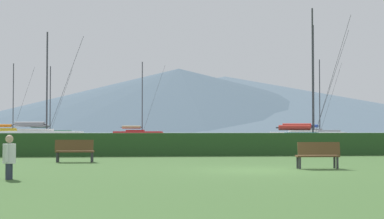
{
  "coord_description": "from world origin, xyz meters",
  "views": [
    {
      "loc": [
        -4.14,
        -19.55,
        1.44
      ],
      "look_at": [
        3.72,
        62.74,
        4.12
      ],
      "focal_mm": 54.37,
      "sensor_mm": 36.0,
      "label": 1
    }
  ],
  "objects_px": {
    "park_bench_near_path": "(75,150)",
    "sailboat_slip_3": "(47,133)",
    "park_bench_under_tree": "(318,154)",
    "sailboat_slip_6": "(10,132)",
    "person_seated_viewer": "(9,155)",
    "sailboat_slip_4": "(317,133)",
    "sailboat_slip_1": "(309,137)",
    "sailboat_slip_7": "(307,140)",
    "sailboat_slip_9": "(41,136)",
    "sailboat_slip_8": "(139,134)"
  },
  "relations": [
    {
      "from": "sailboat_slip_6",
      "to": "sailboat_slip_4",
      "type": "bearing_deg",
      "value": -6.21
    },
    {
      "from": "park_bench_under_tree",
      "to": "person_seated_viewer",
      "type": "bearing_deg",
      "value": -160.36
    },
    {
      "from": "sailboat_slip_4",
      "to": "sailboat_slip_7",
      "type": "bearing_deg",
      "value": -95.69
    },
    {
      "from": "sailboat_slip_4",
      "to": "person_seated_viewer",
      "type": "relative_size",
      "value": 9.96
    },
    {
      "from": "sailboat_slip_3",
      "to": "sailboat_slip_4",
      "type": "height_order",
      "value": "sailboat_slip_4"
    },
    {
      "from": "sailboat_slip_9",
      "to": "park_bench_near_path",
      "type": "xyz_separation_m",
      "value": [
        6.08,
        -29.31,
        -0.18
      ]
    },
    {
      "from": "sailboat_slip_8",
      "to": "park_bench_under_tree",
      "type": "height_order",
      "value": "sailboat_slip_8"
    },
    {
      "from": "sailboat_slip_9",
      "to": "park_bench_near_path",
      "type": "distance_m",
      "value": 29.94
    },
    {
      "from": "sailboat_slip_4",
      "to": "sailboat_slip_8",
      "type": "bearing_deg",
      "value": -146.17
    },
    {
      "from": "sailboat_slip_3",
      "to": "sailboat_slip_6",
      "type": "relative_size",
      "value": 0.86
    },
    {
      "from": "sailboat_slip_7",
      "to": "person_seated_viewer",
      "type": "bearing_deg",
      "value": -116.33
    },
    {
      "from": "sailboat_slip_9",
      "to": "park_bench_near_path",
      "type": "relative_size",
      "value": 6.32
    },
    {
      "from": "sailboat_slip_8",
      "to": "park_bench_near_path",
      "type": "xyz_separation_m",
      "value": [
        -2.91,
        -54.5,
        -0.11
      ]
    },
    {
      "from": "sailboat_slip_3",
      "to": "park_bench_near_path",
      "type": "bearing_deg",
      "value": -70.56
    },
    {
      "from": "park_bench_near_path",
      "to": "sailboat_slip_3",
      "type": "bearing_deg",
      "value": 102.65
    },
    {
      "from": "sailboat_slip_7",
      "to": "sailboat_slip_8",
      "type": "distance_m",
      "value": 39.5
    },
    {
      "from": "sailboat_slip_1",
      "to": "sailboat_slip_4",
      "type": "xyz_separation_m",
      "value": [
        12.72,
        37.72,
        0.06
      ]
    },
    {
      "from": "sailboat_slip_1",
      "to": "sailboat_slip_6",
      "type": "bearing_deg",
      "value": 139.91
    },
    {
      "from": "sailboat_slip_1",
      "to": "park_bench_near_path",
      "type": "xyz_separation_m",
      "value": [
        -18.52,
        -27.76,
        -0.14
      ]
    },
    {
      "from": "park_bench_under_tree",
      "to": "sailboat_slip_6",
      "type": "bearing_deg",
      "value": 110.16
    },
    {
      "from": "sailboat_slip_3",
      "to": "person_seated_viewer",
      "type": "distance_m",
      "value": 73.25
    },
    {
      "from": "sailboat_slip_6",
      "to": "park_bench_under_tree",
      "type": "relative_size",
      "value": 8.33
    },
    {
      "from": "sailboat_slip_6",
      "to": "person_seated_viewer",
      "type": "height_order",
      "value": "sailboat_slip_6"
    },
    {
      "from": "sailboat_slip_8",
      "to": "park_bench_under_tree",
      "type": "bearing_deg",
      "value": -77.93
    },
    {
      "from": "sailboat_slip_3",
      "to": "park_bench_near_path",
      "type": "distance_m",
      "value": 65.33
    },
    {
      "from": "sailboat_slip_3",
      "to": "person_seated_viewer",
      "type": "bearing_deg",
      "value": -72.36
    },
    {
      "from": "sailboat_slip_8",
      "to": "person_seated_viewer",
      "type": "height_order",
      "value": "sailboat_slip_8"
    },
    {
      "from": "sailboat_slip_4",
      "to": "sailboat_slip_1",
      "type": "bearing_deg",
      "value": -95.99
    },
    {
      "from": "sailboat_slip_7",
      "to": "park_bench_under_tree",
      "type": "xyz_separation_m",
      "value": [
        -6.16,
        -21.8,
        -0.07
      ]
    },
    {
      "from": "sailboat_slip_3",
      "to": "person_seated_viewer",
      "type": "xyz_separation_m",
      "value": [
        9.94,
        -72.57,
        -0.01
      ]
    },
    {
      "from": "sailboat_slip_3",
      "to": "sailboat_slip_7",
      "type": "height_order",
      "value": "sailboat_slip_3"
    },
    {
      "from": "sailboat_slip_6",
      "to": "sailboat_slip_8",
      "type": "relative_size",
      "value": 1.2
    },
    {
      "from": "park_bench_under_tree",
      "to": "sailboat_slip_1",
      "type": "bearing_deg",
      "value": 75.04
    },
    {
      "from": "sailboat_slip_1",
      "to": "sailboat_slip_6",
      "type": "height_order",
      "value": "sailboat_slip_6"
    },
    {
      "from": "sailboat_slip_6",
      "to": "park_bench_under_tree",
      "type": "xyz_separation_m",
      "value": [
        28.13,
        -82.38,
        -0.24
      ]
    },
    {
      "from": "sailboat_slip_8",
      "to": "sailboat_slip_9",
      "type": "height_order",
      "value": "sailboat_slip_8"
    },
    {
      "from": "person_seated_viewer",
      "to": "sailboat_slip_6",
      "type": "bearing_deg",
      "value": 108.59
    },
    {
      "from": "sailboat_slip_4",
      "to": "park_bench_near_path",
      "type": "height_order",
      "value": "sailboat_slip_4"
    },
    {
      "from": "park_bench_near_path",
      "to": "sailboat_slip_8",
      "type": "bearing_deg",
      "value": 89.99
    },
    {
      "from": "sailboat_slip_6",
      "to": "park_bench_near_path",
      "type": "xyz_separation_m",
      "value": [
        19.13,
        -77.53,
        -0.24
      ]
    },
    {
      "from": "sailboat_slip_6",
      "to": "sailboat_slip_1",
      "type": "bearing_deg",
      "value": -45.66
    },
    {
      "from": "sailboat_slip_3",
      "to": "sailboat_slip_8",
      "type": "xyz_separation_m",
      "value": [
        13.81,
        -9.91,
        -0.05
      ]
    },
    {
      "from": "sailboat_slip_9",
      "to": "person_seated_viewer",
      "type": "bearing_deg",
      "value": -66.4
    },
    {
      "from": "sailboat_slip_3",
      "to": "sailboat_slip_7",
      "type": "distance_m",
      "value": 54.15
    },
    {
      "from": "sailboat_slip_3",
      "to": "sailboat_slip_4",
      "type": "bearing_deg",
      "value": 11.3
    },
    {
      "from": "sailboat_slip_6",
      "to": "sailboat_slip_3",
      "type": "bearing_deg",
      "value": -50.66
    },
    {
      "from": "sailboat_slip_3",
      "to": "person_seated_viewer",
      "type": "height_order",
      "value": "sailboat_slip_3"
    },
    {
      "from": "sailboat_slip_3",
      "to": "sailboat_slip_7",
      "type": "relative_size",
      "value": 1.05
    },
    {
      "from": "sailboat_slip_7",
      "to": "park_bench_under_tree",
      "type": "relative_size",
      "value": 6.82
    },
    {
      "from": "sailboat_slip_7",
      "to": "sailboat_slip_9",
      "type": "relative_size",
      "value": 1.01
    }
  ]
}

